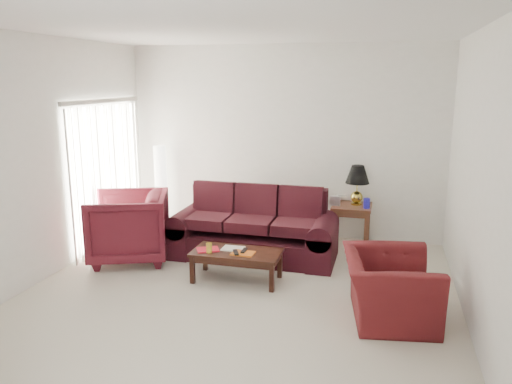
{
  "coord_description": "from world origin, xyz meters",
  "views": [
    {
      "loc": [
        1.6,
        -5.2,
        2.47
      ],
      "look_at": [
        0.0,
        0.85,
        1.05
      ],
      "focal_mm": 35.0,
      "sensor_mm": 36.0,
      "label": 1
    }
  ],
  "objects_px": {
    "end_table": "(351,225)",
    "armchair_left": "(129,227)",
    "floor_lamp": "(161,188)",
    "sofa": "(253,225)",
    "coffee_table": "(237,266)",
    "armchair_right": "(389,287)"
  },
  "relations": [
    {
      "from": "end_table",
      "to": "armchair_right",
      "type": "distance_m",
      "value": 2.36
    },
    {
      "from": "floor_lamp",
      "to": "armchair_left",
      "type": "distance_m",
      "value": 1.49
    },
    {
      "from": "armchair_right",
      "to": "coffee_table",
      "type": "relative_size",
      "value": 0.96
    },
    {
      "from": "floor_lamp",
      "to": "armchair_left",
      "type": "relative_size",
      "value": 1.36
    },
    {
      "from": "coffee_table",
      "to": "floor_lamp",
      "type": "bearing_deg",
      "value": 131.99
    },
    {
      "from": "floor_lamp",
      "to": "coffee_table",
      "type": "xyz_separation_m",
      "value": [
        1.85,
        -1.79,
        -0.52
      ]
    },
    {
      "from": "floor_lamp",
      "to": "sofa",
      "type": "bearing_deg",
      "value": -26.55
    },
    {
      "from": "end_table",
      "to": "armchair_left",
      "type": "xyz_separation_m",
      "value": [
        -2.94,
        -1.41,
        0.16
      ]
    },
    {
      "from": "armchair_right",
      "to": "coffee_table",
      "type": "xyz_separation_m",
      "value": [
        -1.84,
        0.56,
        -0.15
      ]
    },
    {
      "from": "floor_lamp",
      "to": "armchair_left",
      "type": "xyz_separation_m",
      "value": [
        0.19,
        -1.46,
        -0.24
      ]
    },
    {
      "from": "end_table",
      "to": "armchair_left",
      "type": "bearing_deg",
      "value": -154.34
    },
    {
      "from": "floor_lamp",
      "to": "coffee_table",
      "type": "distance_m",
      "value": 2.63
    },
    {
      "from": "end_table",
      "to": "armchair_left",
      "type": "relative_size",
      "value": 0.6
    },
    {
      "from": "end_table",
      "to": "coffee_table",
      "type": "xyz_separation_m",
      "value": [
        -1.28,
        -1.74,
        -0.12
      ]
    },
    {
      "from": "coffee_table",
      "to": "sofa",
      "type": "bearing_deg",
      "value": 87.97
    },
    {
      "from": "sofa",
      "to": "armchair_left",
      "type": "distance_m",
      "value": 1.72
    },
    {
      "from": "armchair_left",
      "to": "coffee_table",
      "type": "height_order",
      "value": "armchair_left"
    },
    {
      "from": "sofa",
      "to": "floor_lamp",
      "type": "distance_m",
      "value": 2.05
    },
    {
      "from": "sofa",
      "to": "end_table",
      "type": "bearing_deg",
      "value": 36.18
    },
    {
      "from": "armchair_left",
      "to": "coffee_table",
      "type": "xyz_separation_m",
      "value": [
        1.66,
        -0.33,
        -0.29
      ]
    },
    {
      "from": "sofa",
      "to": "coffee_table",
      "type": "height_order",
      "value": "sofa"
    },
    {
      "from": "armchair_left",
      "to": "armchair_right",
      "type": "bearing_deg",
      "value": 54.65
    }
  ]
}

